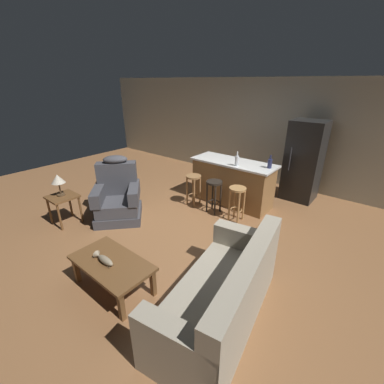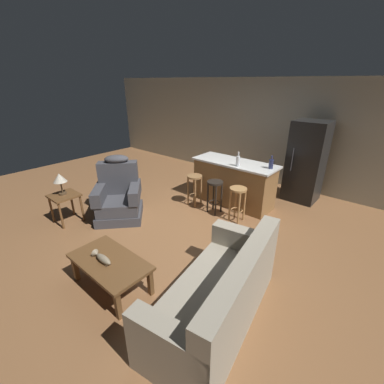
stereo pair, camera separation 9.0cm
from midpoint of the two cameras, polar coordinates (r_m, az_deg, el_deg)
name	(u,v)px [view 2 (the right image)]	position (r m, az deg, el deg)	size (l,w,h in m)	color
ground_plane	(193,226)	(4.86, 0.85, -7.62)	(12.00, 12.00, 0.00)	brown
back_wall	(273,133)	(6.97, 17.93, 12.40)	(12.00, 0.05, 2.60)	#B2B2A3
coffee_table	(110,264)	(3.55, -17.09, -15.05)	(1.10, 0.60, 0.42)	brown
fish_figurine	(102,258)	(3.50, -18.65, -13.76)	(0.34, 0.10, 0.10)	#4C3823
couch	(220,295)	(3.07, 7.10, -21.74)	(1.15, 2.01, 0.94)	#9E937F
recliner_near_lamp	(119,196)	(5.23, -15.45, -0.97)	(1.19, 1.19, 1.20)	#3D3D42
end_table	(65,199)	(5.36, -26.00, -1.51)	(0.48, 0.48, 0.56)	brown
table_lamp	(60,179)	(5.24, -26.90, 2.62)	(0.24, 0.24, 0.41)	#4C3823
kitchen_island	(233,183)	(5.65, 9.64, 2.08)	(1.80, 0.70, 0.95)	olive
bar_stool_left	(195,185)	(5.48, 1.05, 1.63)	(0.32, 0.32, 0.68)	olive
bar_stool_middle	(215,191)	(5.18, 5.58, 0.21)	(0.32, 0.32, 0.68)	black
bar_stool_right	(238,198)	(4.93, 10.63, -1.38)	(0.32, 0.32, 0.68)	#A87A47
refrigerator	(306,162)	(6.19, 24.40, 6.11)	(0.70, 0.69, 1.76)	black
bottle_tall_green	(271,164)	(5.19, 17.65, 6.01)	(0.08, 0.08, 0.26)	#23284C
bottle_short_amber	(238,161)	(5.18, 10.67, 6.83)	(0.08, 0.08, 0.29)	silver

